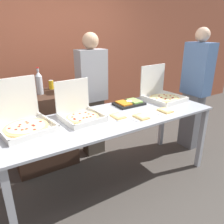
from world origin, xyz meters
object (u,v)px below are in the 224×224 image
(paper_plate_front_right, at_px, (141,117))
(veggie_tray, at_px, (129,103))
(soda_can_colored, at_px, (51,85))
(person_guest_cap, at_px, (195,89))
(person_guest_plaid, at_px, (92,94))
(paper_plate_front_left, at_px, (165,111))
(pizza_box_near_left, at_px, (23,120))
(paper_plate_front_center, at_px, (118,117))
(soda_bottle, at_px, (39,83))
(pizza_box_far_left, at_px, (161,94))
(pizza_box_far_right, at_px, (80,112))
(soda_can_silver, at_px, (17,93))

(paper_plate_front_right, bearing_deg, veggie_tray, 70.31)
(soda_can_colored, relative_size, person_guest_cap, 0.07)
(paper_plate_front_right, relative_size, person_guest_plaid, 0.13)
(paper_plate_front_left, relative_size, soda_can_colored, 2.03)
(soda_can_colored, bearing_deg, person_guest_cap, -26.40)
(pizza_box_near_left, bearing_deg, paper_plate_front_right, -29.46)
(paper_plate_front_center, height_order, paper_plate_front_left, same)
(soda_bottle, bearing_deg, person_guest_plaid, -9.94)
(paper_plate_front_center, distance_m, paper_plate_front_left, 0.59)
(pizza_box_near_left, height_order, person_guest_plaid, person_guest_plaid)
(pizza_box_far_left, bearing_deg, paper_plate_front_left, -133.04)
(paper_plate_front_right, relative_size, person_guest_cap, 0.12)
(pizza_box_far_left, relative_size, paper_plate_front_right, 2.29)
(pizza_box_near_left, xyz_separation_m, person_guest_cap, (2.45, -0.10, -0.00))
(pizza_box_far_right, xyz_separation_m, paper_plate_front_right, (0.57, -0.35, -0.06))
(pizza_box_far_left, relative_size, soda_bottle, 1.48)
(pizza_box_far_left, relative_size, soda_can_silver, 4.10)
(paper_plate_front_left, relative_size, soda_can_silver, 2.03)
(paper_plate_front_right, height_order, soda_can_colored, soda_can_colored)
(person_guest_plaid, bearing_deg, soda_can_silver, -6.64)
(veggie_tray, bearing_deg, paper_plate_front_right, -109.69)
(soda_can_silver, bearing_deg, soda_can_colored, 20.65)
(pizza_box_near_left, relative_size, soda_can_silver, 4.53)
(paper_plate_front_left, bearing_deg, person_guest_cap, 19.04)
(pizza_box_far_right, bearing_deg, paper_plate_front_left, -24.85)
(pizza_box_near_left, height_order, paper_plate_front_center, pizza_box_near_left)
(pizza_box_near_left, bearing_deg, soda_bottle, 52.71)
(soda_can_silver, bearing_deg, pizza_box_far_right, -55.57)
(pizza_box_near_left, height_order, person_guest_cap, person_guest_cap)
(soda_can_colored, distance_m, person_guest_plaid, 0.58)
(pizza_box_far_left, xyz_separation_m, person_guest_plaid, (-0.78, 0.57, -0.03))
(pizza_box_near_left, distance_m, soda_can_colored, 1.01)
(pizza_box_far_left, bearing_deg, paper_plate_front_center, -169.10)
(pizza_box_far_left, height_order, paper_plate_front_left, pizza_box_far_left)
(person_guest_plaid, bearing_deg, pizza_box_near_left, 27.72)
(paper_plate_front_left, bearing_deg, soda_can_colored, 126.94)
(pizza_box_near_left, xyz_separation_m, soda_can_colored, (0.56, 0.84, 0.11))
(pizza_box_far_right, height_order, paper_plate_front_center, pizza_box_far_right)
(paper_plate_front_left, distance_m, soda_can_colored, 1.59)
(pizza_box_near_left, bearing_deg, paper_plate_front_center, -25.22)
(paper_plate_front_center, relative_size, paper_plate_front_left, 0.89)
(pizza_box_far_left, relative_size, person_guest_plaid, 0.29)
(paper_plate_front_right, bearing_deg, person_guest_plaid, 96.10)
(pizza_box_far_right, height_order, person_guest_plaid, person_guest_plaid)
(pizza_box_near_left, relative_size, paper_plate_front_left, 2.23)
(pizza_box_far_left, relative_size, pizza_box_far_right, 1.14)
(pizza_box_far_right, distance_m, paper_plate_front_left, 1.00)
(paper_plate_front_center, bearing_deg, person_guest_plaid, 82.88)
(pizza_box_far_left, height_order, veggie_tray, pizza_box_far_left)
(paper_plate_front_right, height_order, paper_plate_front_center, same)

